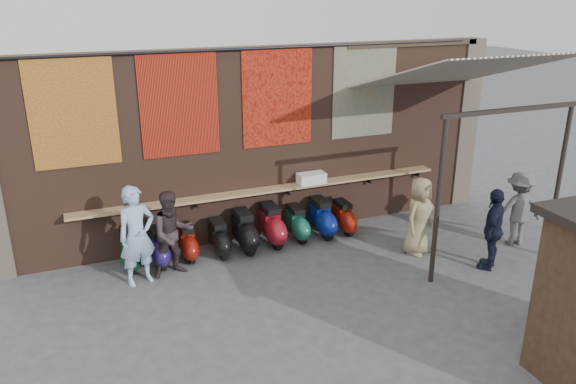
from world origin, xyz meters
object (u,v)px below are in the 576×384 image
object	(u,v)px
scooter_stool_1	(159,247)
diner_right	(173,234)
scooter_stool_8	(344,217)
shopper_tan	(419,216)
shelf_box	(311,178)
scooter_stool_0	(130,251)
scooter_stool_2	(188,243)
shopper_grey	(518,209)
scooter_stool_3	(219,238)
scooter_stool_7	(322,218)
diner_left	(137,236)
scooter_stool_4	(245,231)
scooter_stool_5	(272,225)
scooter_stool_6	(297,224)
shopper_navy	(493,229)

from	to	relation	value
scooter_stool_1	diner_right	distance (m)	0.70
scooter_stool_8	shopper_tan	distance (m)	1.77
shelf_box	scooter_stool_8	distance (m)	1.15
scooter_stool_0	scooter_stool_2	distance (m)	1.11
shelf_box	diner_right	distance (m)	3.31
shopper_grey	scooter_stool_3	bearing A→B (deg)	-2.23
shelf_box	scooter_stool_2	world-z (taller)	shelf_box
scooter_stool_7	diner_left	distance (m)	4.04
shopper_grey	diner_left	bearing A→B (deg)	5.44
scooter_stool_3	diner_right	world-z (taller)	diner_right
shelf_box	scooter_stool_0	world-z (taller)	shelf_box
scooter_stool_7	scooter_stool_8	xyz separation A→B (m)	(0.51, -0.05, -0.05)
scooter_stool_3	diner_right	bearing A→B (deg)	-154.39
scooter_stool_4	scooter_stool_8	size ratio (longest dim) A/B	1.17
scooter_stool_5	scooter_stool_8	world-z (taller)	scooter_stool_5
scooter_stool_6	scooter_stool_8	bearing A→B (deg)	-3.08
scooter_stool_2	scooter_stool_7	xyz separation A→B (m)	(2.94, 0.01, 0.06)
scooter_stool_1	shopper_navy	world-z (taller)	shopper_navy
scooter_stool_0	scooter_stool_8	distance (m)	4.57
scooter_stool_1	scooter_stool_3	distance (m)	1.19
shelf_box	shopper_tan	xyz separation A→B (m)	(1.55, -1.78, -0.44)
scooter_stool_4	scooter_stool_7	distance (m)	1.77
scooter_stool_1	diner_right	size ratio (longest dim) A/B	0.47
scooter_stool_3	diner_left	xyz separation A→B (m)	(-1.64, -0.55, 0.57)
diner_right	shopper_tan	distance (m)	4.83
scooter_stool_2	shopper_navy	xyz separation A→B (m)	(5.28, -2.58, 0.46)
scooter_stool_1	shopper_navy	distance (m)	6.38
scooter_stool_1	shopper_grey	world-z (taller)	shopper_grey
scooter_stool_2	scooter_stool_5	distance (m)	1.79
scooter_stool_6	scooter_stool_0	bearing A→B (deg)	-179.81
scooter_stool_2	shopper_tan	size ratio (longest dim) A/B	0.45
scooter_stool_5	diner_right	bearing A→B (deg)	-165.53
scooter_stool_1	scooter_stool_8	xyz separation A→B (m)	(4.02, 0.01, -0.01)
scooter_stool_2	scooter_stool_3	size ratio (longest dim) A/B	0.97
scooter_stool_4	diner_right	size ratio (longest dim) A/B	0.53
scooter_stool_6	shopper_navy	xyz separation A→B (m)	(2.91, -2.60, 0.44)
scooter_stool_3	shopper_grey	bearing A→B (deg)	-17.49
shelf_box	scooter_stool_4	distance (m)	1.87
scooter_stool_4	shopper_tan	bearing A→B (deg)	-24.26
scooter_stool_3	scooter_stool_7	size ratio (longest dim) A/B	0.88
diner_left	diner_right	bearing A→B (deg)	-8.68
diner_right	shopper_tan	xyz separation A→B (m)	(4.73, -0.95, -0.02)
scooter_stool_1	diner_right	bearing A→B (deg)	-68.58
shopper_navy	shopper_tan	bearing A→B (deg)	-86.83
scooter_stool_7	shopper_tan	world-z (taller)	shopper_tan
diner_left	shopper_grey	xyz separation A→B (m)	(7.53, -1.30, -0.14)
scooter_stool_6	shopper_grey	distance (m)	4.60
scooter_stool_6	diner_left	distance (m)	3.49
scooter_stool_6	shopper_navy	size ratio (longest dim) A/B	0.47
scooter_stool_6	scooter_stool_7	xyz separation A→B (m)	(0.58, -0.01, 0.04)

